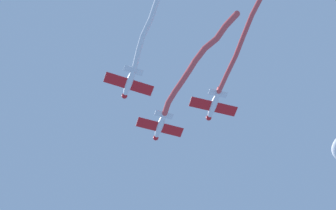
# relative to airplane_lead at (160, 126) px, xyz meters

# --- Properties ---
(airplane_lead) EXTENTS (6.04, 7.46, 1.94)m
(airplane_lead) POSITION_rel_airplane_lead_xyz_m (0.00, 0.00, 0.00)
(airplane_lead) COLOR white
(smoke_trail_lead) EXTENTS (15.26, 15.01, 2.76)m
(smoke_trail_lead) POSITION_rel_airplane_lead_xyz_m (-9.87, -8.11, -0.85)
(smoke_trail_lead) COLOR #DB4C4C
(airplane_left_wing) EXTENTS (6.15, 7.34, 1.94)m
(airplane_left_wing) POSITION_rel_airplane_lead_xyz_m (-9.06, 2.45, 0.00)
(airplane_left_wing) COLOR white
(smoke_trail_left_wing) EXTENTS (14.77, 9.42, 2.65)m
(smoke_trail_left_wing) POSITION_rel_airplane_lead_xyz_m (-18.21, -3.49, 1.04)
(smoke_trail_left_wing) COLOR white
(airplane_right_wing) EXTENTS (5.96, 7.54, 1.94)m
(airplane_right_wing) POSITION_rel_airplane_lead_xyz_m (-1.48, -9.26, 0.30)
(airplane_right_wing) COLOR white
(smoke_trail_right_wing) EXTENTS (22.71, 15.01, 1.28)m
(smoke_trail_right_wing) POSITION_rel_airplane_lead_xyz_m (-14.88, -17.88, 0.30)
(smoke_trail_right_wing) COLOR #DB4C4C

